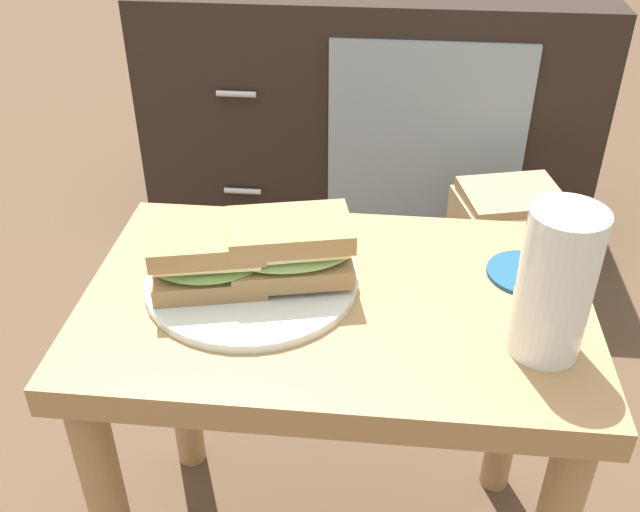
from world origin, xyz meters
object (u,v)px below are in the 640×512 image
(beer_glass, at_px, (555,287))
(plate, at_px, (252,281))
(sandwich_front, at_px, (210,253))
(coaster, at_px, (526,273))
(tv_cabinet, at_px, (371,110))
(sandwich_back, at_px, (290,247))
(paper_bag, at_px, (500,267))

(beer_glass, bearing_deg, plate, 165.91)
(sandwich_front, xyz_separation_m, coaster, (0.35, 0.05, -0.04))
(plate, bearing_deg, beer_glass, -14.09)
(beer_glass, bearing_deg, tv_cabinet, 101.58)
(sandwich_back, bearing_deg, sandwich_front, -174.01)
(tv_cabinet, distance_m, coaster, 0.93)
(plate, distance_m, beer_glass, 0.33)
(sandwich_front, distance_m, paper_bag, 0.74)
(sandwich_front, distance_m, beer_glass, 0.36)
(plate, xyz_separation_m, beer_glass, (0.31, -0.08, 0.07))
(tv_cabinet, distance_m, plate, 0.96)
(tv_cabinet, xyz_separation_m, sandwich_front, (-0.15, -0.94, 0.21))
(sandwich_back, distance_m, beer_glass, 0.28)
(tv_cabinet, xyz_separation_m, coaster, (0.21, -0.89, 0.17))
(sandwich_back, bearing_deg, paper_bag, 57.19)
(paper_bag, bearing_deg, sandwich_back, -122.81)
(sandwich_front, height_order, beer_glass, beer_glass)
(plate, height_order, coaster, plate)
(plate, relative_size, sandwich_back, 1.50)
(tv_cabinet, relative_size, sandwich_back, 6.01)
(tv_cabinet, bearing_deg, sandwich_back, -93.51)
(tv_cabinet, height_order, paper_bag, tv_cabinet)
(beer_glass, xyz_separation_m, coaster, (0.00, 0.13, -0.07))
(sandwich_front, relative_size, beer_glass, 0.96)
(tv_cabinet, relative_size, sandwich_front, 6.34)
(beer_glass, distance_m, coaster, 0.15)
(tv_cabinet, height_order, beer_glass, beer_glass)
(tv_cabinet, bearing_deg, plate, -96.16)
(sandwich_front, relative_size, sandwich_back, 0.95)
(sandwich_front, distance_m, sandwich_back, 0.09)
(tv_cabinet, relative_size, beer_glass, 6.07)
(tv_cabinet, relative_size, coaster, 10.77)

